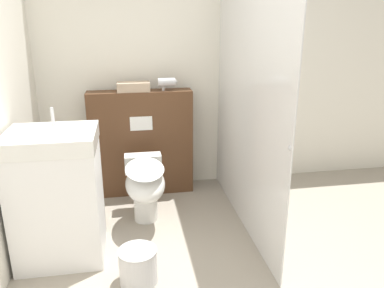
{
  "coord_description": "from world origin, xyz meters",
  "views": [
    {
      "loc": [
        -0.43,
        -1.93,
        1.76
      ],
      "look_at": [
        0.1,
        1.18,
        0.71
      ],
      "focal_mm": 35.0,
      "sensor_mm": 36.0,
      "label": 1
    }
  ],
  "objects_px": {
    "sink_vanity": "(58,195)",
    "hair_drier": "(167,82)",
    "toilet": "(145,184)",
    "waste_bin": "(138,266)"
  },
  "relations": [
    {
      "from": "sink_vanity",
      "to": "hair_drier",
      "type": "distance_m",
      "value": 1.55
    },
    {
      "from": "toilet",
      "to": "waste_bin",
      "type": "xyz_separation_m",
      "value": [
        -0.1,
        -0.83,
        -0.25
      ]
    },
    {
      "from": "toilet",
      "to": "sink_vanity",
      "type": "bearing_deg",
      "value": -149.75
    },
    {
      "from": "toilet",
      "to": "hair_drier",
      "type": "xyz_separation_m",
      "value": [
        0.29,
        0.63,
        0.8
      ]
    },
    {
      "from": "waste_bin",
      "to": "toilet",
      "type": "bearing_deg",
      "value": 83.05
    },
    {
      "from": "toilet",
      "to": "sink_vanity",
      "type": "relative_size",
      "value": 0.61
    },
    {
      "from": "hair_drier",
      "to": "waste_bin",
      "type": "relative_size",
      "value": 0.73
    },
    {
      "from": "toilet",
      "to": "hair_drier",
      "type": "distance_m",
      "value": 1.06
    },
    {
      "from": "sink_vanity",
      "to": "waste_bin",
      "type": "height_order",
      "value": "sink_vanity"
    },
    {
      "from": "waste_bin",
      "to": "hair_drier",
      "type": "bearing_deg",
      "value": 75.19
    }
  ]
}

